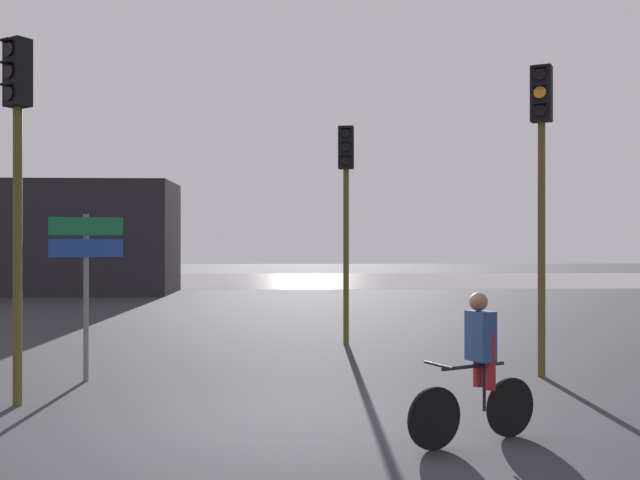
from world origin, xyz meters
name	(u,v)px	position (x,y,z in m)	size (l,w,h in m)	color
ground_plane	(296,420)	(0.00, 0.00, 0.00)	(120.00, 120.00, 0.00)	#28282D
water_strip	(292,280)	(0.00, 31.48, 0.00)	(80.00, 16.00, 0.01)	gray
distant_building	(9,238)	(-11.76, 21.48, 2.33)	(13.55, 4.00, 4.65)	black
traffic_light_near_right	(541,163)	(3.96, 2.63, 3.44)	(0.40, 0.42, 5.00)	#4C4719
traffic_light_center	(346,193)	(1.11, 6.38, 3.20)	(0.36, 0.37, 4.61)	#4C4719
traffic_light_near_left	(17,152)	(-3.69, 0.94, 3.35)	(0.40, 0.42, 4.86)	#4C4719
direction_sign_post	(86,266)	(-3.24, 2.56, 1.79)	(1.05, 0.37, 2.60)	slate
cyclist	(478,367)	(1.96, -1.03, 0.82)	(1.56, 0.81, 1.62)	black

